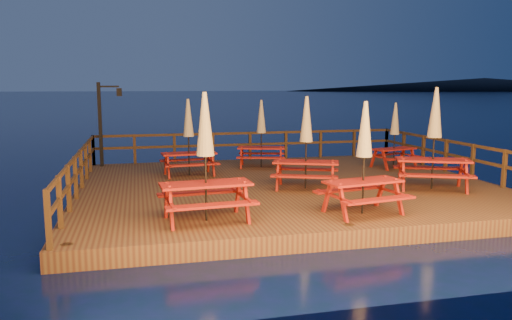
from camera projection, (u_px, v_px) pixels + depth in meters
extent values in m
plane|color=black|center=(286.00, 196.00, 14.96)|extent=(500.00, 500.00, 0.00)
cube|color=#4B2918|center=(286.00, 190.00, 14.93)|extent=(12.00, 10.00, 0.40)
cylinder|color=#382511|center=(69.00, 280.00, 9.30)|extent=(0.24, 0.24, 1.40)
cylinder|color=#382511|center=(102.00, 185.00, 18.15)|extent=(0.24, 0.24, 1.40)
cylinder|color=#382511|center=(348.00, 257.00, 10.58)|extent=(0.24, 0.24, 1.40)
cylinder|color=#382511|center=(251.00, 178.00, 19.43)|extent=(0.24, 0.24, 1.40)
cylinder|color=#382511|center=(383.00, 173.00, 20.71)|extent=(0.24, 0.24, 1.40)
cube|color=#382511|center=(250.00, 133.00, 19.40)|extent=(11.70, 0.06, 0.09)
cube|color=#382511|center=(250.00, 144.00, 19.47)|extent=(11.70, 0.06, 0.09)
cube|color=#382511|center=(127.00, 149.00, 18.41)|extent=(0.10, 0.10, 1.10)
cube|color=#382511|center=(250.00, 146.00, 19.48)|extent=(0.10, 0.10, 1.10)
cube|color=#382511|center=(361.00, 143.00, 20.55)|extent=(0.10, 0.10, 1.10)
cube|color=#382511|center=(78.00, 155.00, 13.40)|extent=(0.06, 9.70, 0.09)
cube|color=#382511|center=(78.00, 171.00, 13.47)|extent=(0.06, 9.70, 0.09)
cube|color=#382511|center=(56.00, 207.00, 9.74)|extent=(0.10, 0.10, 1.10)
cube|color=#382511|center=(79.00, 173.00, 13.48)|extent=(0.10, 0.10, 1.10)
cube|color=#382511|center=(91.00, 154.00, 17.21)|extent=(0.10, 0.10, 1.10)
cube|color=#382511|center=(460.00, 143.00, 16.08)|extent=(0.06, 9.70, 0.09)
cube|color=#382511|center=(459.00, 157.00, 16.14)|extent=(0.06, 9.70, 0.09)
cube|color=#382511|center=(459.00, 158.00, 16.15)|extent=(0.10, 0.10, 1.10)
cube|color=#382511|center=(398.00, 144.00, 19.89)|extent=(0.10, 0.10, 1.10)
cube|color=black|center=(100.00, 125.00, 17.78)|extent=(0.12, 0.12, 3.00)
cube|color=black|center=(109.00, 86.00, 17.66)|extent=(0.70, 0.06, 0.06)
cube|color=black|center=(119.00, 92.00, 17.77)|extent=(0.18, 0.18, 0.28)
sphere|color=#E99E5D|center=(119.00, 92.00, 17.77)|extent=(0.14, 0.14, 0.14)
ellipsoid|color=black|center=(485.00, 84.00, 278.00)|extent=(230.40, 86.40, 7.00)
cube|color=#9A240E|center=(394.00, 149.00, 17.61)|extent=(1.71, 1.01, 0.04)
cube|color=#9A240E|center=(383.00, 154.00, 18.12)|extent=(1.61, 0.65, 0.04)
cube|color=#9A240E|center=(405.00, 158.00, 17.19)|extent=(1.61, 0.65, 0.04)
cube|color=#9A240E|center=(373.00, 158.00, 17.61)|extent=(0.07, 0.10, 0.67)
cube|color=#9A240E|center=(385.00, 161.00, 17.10)|extent=(0.07, 0.10, 0.67)
cube|color=#9A240E|center=(402.00, 156.00, 18.23)|extent=(0.07, 0.10, 0.67)
cube|color=#9A240E|center=(414.00, 158.00, 17.72)|extent=(0.07, 0.10, 0.67)
cylinder|color=black|center=(394.00, 136.00, 17.55)|extent=(0.04, 0.04, 2.23)
cone|color=tan|center=(395.00, 119.00, 17.45)|extent=(0.32, 0.32, 1.11)
sphere|color=black|center=(396.00, 104.00, 17.38)|extent=(0.06, 0.06, 0.06)
cube|color=#9A240E|center=(206.00, 184.00, 10.68)|extent=(1.98, 0.90, 0.05)
cube|color=#9A240E|center=(200.00, 193.00, 11.34)|extent=(1.95, 0.45, 0.05)
cube|color=#9A240E|center=(213.00, 206.00, 10.12)|extent=(1.95, 0.45, 0.05)
cube|color=#9A240E|center=(166.00, 201.00, 10.83)|extent=(0.07, 0.11, 0.80)
cube|color=#9A240E|center=(171.00, 209.00, 10.17)|extent=(0.07, 0.11, 0.80)
cube|color=#9A240E|center=(238.00, 196.00, 11.32)|extent=(0.07, 0.11, 0.80)
cube|color=#9A240E|center=(247.00, 203.00, 10.65)|extent=(0.07, 0.11, 0.80)
cylinder|color=black|center=(205.00, 159.00, 10.60)|extent=(0.05, 0.05, 2.68)
cone|color=tan|center=(205.00, 124.00, 10.49)|extent=(0.39, 0.39, 1.34)
sphere|color=black|center=(204.00, 94.00, 10.40)|extent=(0.08, 0.08, 0.08)
cube|color=#9A240E|center=(189.00, 153.00, 16.08)|extent=(1.77, 0.81, 0.05)
cube|color=#9A240E|center=(186.00, 160.00, 16.66)|extent=(1.74, 0.41, 0.05)
cube|color=#9A240E|center=(192.00, 165.00, 15.58)|extent=(1.74, 0.41, 0.05)
cube|color=#9A240E|center=(165.00, 164.00, 16.21)|extent=(0.07, 0.10, 0.72)
cube|color=#9A240E|center=(168.00, 167.00, 15.62)|extent=(0.07, 0.10, 0.72)
cube|color=#9A240E|center=(209.00, 162.00, 16.65)|extent=(0.07, 0.10, 0.72)
cube|color=#9A240E|center=(213.00, 165.00, 16.06)|extent=(0.07, 0.10, 0.72)
cylinder|color=black|center=(189.00, 139.00, 16.01)|extent=(0.04, 0.04, 2.40)
cone|color=tan|center=(188.00, 118.00, 15.91)|extent=(0.35, 0.35, 1.20)
sphere|color=black|center=(188.00, 100.00, 15.83)|extent=(0.07, 0.07, 0.07)
cube|color=#9A240E|center=(363.00, 181.00, 11.28)|extent=(1.88, 1.00, 0.05)
cube|color=#9A240E|center=(348.00, 189.00, 11.86)|extent=(1.81, 0.59, 0.05)
cube|color=#9A240E|center=(379.00, 200.00, 10.79)|extent=(1.81, 0.59, 0.05)
cube|color=#9A240E|center=(327.00, 198.00, 11.34)|extent=(0.08, 0.11, 0.74)
cube|color=#9A240E|center=(343.00, 204.00, 10.75)|extent=(0.08, 0.11, 0.74)
cube|color=#9A240E|center=(380.00, 192.00, 11.93)|extent=(0.08, 0.11, 0.74)
cube|color=#9A240E|center=(398.00, 198.00, 11.33)|extent=(0.08, 0.11, 0.74)
cylinder|color=black|center=(364.00, 160.00, 11.21)|extent=(0.04, 0.04, 2.48)
cone|color=tan|center=(365.00, 129.00, 11.10)|extent=(0.36, 0.36, 1.24)
sphere|color=black|center=(366.00, 103.00, 11.02)|extent=(0.07, 0.07, 0.07)
cube|color=#9A240E|center=(433.00, 160.00, 13.94)|extent=(2.13, 1.49, 0.06)
cube|color=#9A240E|center=(428.00, 168.00, 14.64)|extent=(1.95, 1.07, 0.06)
cube|color=#9A240E|center=(437.00, 176.00, 13.34)|extent=(1.95, 1.07, 0.06)
cube|color=#9A240E|center=(400.00, 171.00, 14.50)|extent=(0.10, 0.13, 0.83)
cube|color=#9A240E|center=(403.00, 176.00, 13.78)|extent=(0.10, 0.13, 0.83)
cube|color=#9A240E|center=(460.00, 173.00, 14.22)|extent=(0.10, 0.13, 0.83)
cube|color=#9A240E|center=(466.00, 178.00, 13.51)|extent=(0.10, 0.13, 0.83)
cylinder|color=black|center=(434.00, 140.00, 13.86)|extent=(0.05, 0.05, 2.76)
cone|color=tan|center=(436.00, 112.00, 13.74)|extent=(0.40, 0.40, 1.38)
sphere|color=black|center=(437.00, 89.00, 13.65)|extent=(0.08, 0.08, 0.08)
cube|color=#9A240E|center=(261.00, 148.00, 17.72)|extent=(1.78, 1.08, 0.05)
cube|color=#9A240E|center=(262.00, 153.00, 18.31)|extent=(1.67, 0.71, 0.05)
cube|color=#9A240E|center=(261.00, 158.00, 17.21)|extent=(1.67, 0.71, 0.05)
cube|color=#9A240E|center=(242.00, 156.00, 18.10)|extent=(0.08, 0.10, 0.69)
cube|color=#9A240E|center=(241.00, 158.00, 17.50)|extent=(0.08, 0.10, 0.69)
cube|color=#9A240E|center=(281.00, 156.00, 18.04)|extent=(0.08, 0.10, 0.69)
cube|color=#9A240E|center=(281.00, 159.00, 17.44)|extent=(0.08, 0.10, 0.69)
cylinder|color=black|center=(261.00, 135.00, 17.65)|extent=(0.04, 0.04, 2.32)
cone|color=tan|center=(261.00, 116.00, 17.55)|extent=(0.33, 0.33, 1.16)
sphere|color=black|center=(261.00, 101.00, 17.47)|extent=(0.06, 0.06, 0.06)
cube|color=#9A240E|center=(306.00, 162.00, 14.02)|extent=(1.95, 1.35, 0.05)
cube|color=#9A240E|center=(307.00, 169.00, 14.66)|extent=(1.79, 0.96, 0.05)
cube|color=#9A240E|center=(304.00, 177.00, 13.48)|extent=(1.79, 0.96, 0.05)
cube|color=#9A240E|center=(280.00, 173.00, 14.53)|extent=(0.09, 0.12, 0.76)
cube|color=#9A240E|center=(278.00, 177.00, 13.88)|extent=(0.09, 0.12, 0.76)
cube|color=#9A240E|center=(333.00, 174.00, 14.29)|extent=(0.09, 0.12, 0.76)
cube|color=#9A240E|center=(333.00, 178.00, 13.64)|extent=(0.09, 0.12, 0.76)
cylinder|color=black|center=(306.00, 144.00, 13.95)|extent=(0.04, 0.04, 2.52)
cone|color=tan|center=(306.00, 119.00, 13.84)|extent=(0.36, 0.36, 1.26)
sphere|color=black|center=(307.00, 98.00, 13.76)|extent=(0.07, 0.07, 0.07)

